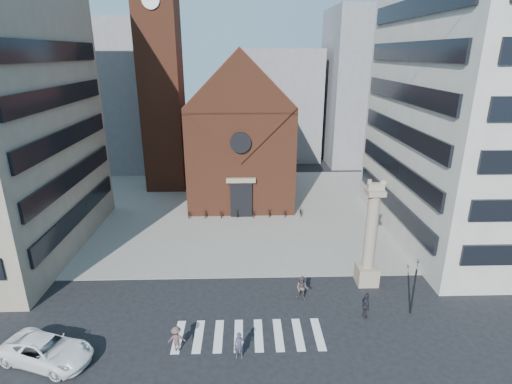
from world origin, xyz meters
TOP-DOWN VIEW (x-y plane):
  - ground at (0.00, 0.00)m, footprint 120.00×120.00m
  - piazza at (0.00, 19.00)m, footprint 46.00×30.00m
  - zebra_crossing at (0.55, -3.00)m, footprint 10.20×3.20m
  - church at (0.00, 25.04)m, footprint 12.00×16.65m
  - campanile at (-10.00, 28.00)m, footprint 5.50×5.50m
  - building_right at (24.00, 12.00)m, footprint 18.00×22.00m
  - bg_block_left at (-20.00, 40.00)m, footprint 16.00×14.00m
  - bg_block_mid at (6.00, 45.00)m, footprint 14.00×12.00m
  - bg_block_right at (22.00, 42.00)m, footprint 16.00×14.00m
  - lion_column at (10.01, 3.00)m, footprint 1.63×1.60m
  - traffic_light at (12.00, -1.00)m, footprint 0.13×0.16m
  - white_car at (-11.40, -4.92)m, footprint 6.04×4.16m
  - pedestrian_0 at (-0.02, -4.96)m, footprint 0.64×0.44m
  - pedestrian_1 at (4.56, 0.90)m, footprint 1.13×1.03m
  - pedestrian_2 at (8.65, -1.35)m, footprint 0.55×1.11m
  - pedestrian_3 at (-3.88, -4.21)m, footprint 1.13×0.71m
  - scooter_0 at (-5.76, 16.96)m, footprint 0.62×1.63m
  - scooter_1 at (-3.99, 16.96)m, footprint 0.50×1.58m
  - scooter_2 at (-2.21, 16.96)m, footprint 0.62×1.63m
  - scooter_3 at (-0.44, 16.96)m, footprint 0.50×1.58m
  - scooter_4 at (1.33, 16.96)m, footprint 0.62×1.63m
  - scooter_5 at (3.11, 16.96)m, footprint 0.50×1.58m
  - scooter_6 at (4.88, 16.96)m, footprint 0.62×1.63m
  - scooter_7 at (6.65, 16.96)m, footprint 0.50×1.58m

SIDE VIEW (x-z plane):
  - ground at x=0.00m, z-range 0.00..0.00m
  - zebra_crossing at x=0.55m, z-range 0.00..0.01m
  - piazza at x=0.00m, z-range 0.00..0.05m
  - scooter_0 at x=-5.76m, z-range 0.05..0.90m
  - scooter_2 at x=-2.21m, z-range 0.05..0.90m
  - scooter_4 at x=1.33m, z-range 0.05..0.90m
  - scooter_6 at x=4.88m, z-range 0.05..0.90m
  - scooter_1 at x=-3.99m, z-range 0.05..0.99m
  - scooter_3 at x=-0.44m, z-range 0.05..0.99m
  - scooter_5 at x=3.11m, z-range 0.05..0.99m
  - scooter_7 at x=6.65m, z-range 0.05..0.99m
  - white_car at x=-11.40m, z-range 0.00..1.53m
  - pedestrian_3 at x=-3.88m, z-range 0.00..1.68m
  - pedestrian_0 at x=-0.02m, z-range 0.00..1.72m
  - pedestrian_2 at x=8.65m, z-range 0.00..1.82m
  - pedestrian_1 at x=4.56m, z-range 0.00..1.89m
  - traffic_light at x=12.00m, z-range 0.14..4.44m
  - lion_column at x=10.01m, z-range -0.88..7.79m
  - church at x=0.00m, z-range -1.02..16.98m
  - bg_block_mid at x=6.00m, z-range 0.00..18.00m
  - bg_block_left at x=-20.00m, z-range 0.00..22.00m
  - bg_block_right at x=22.00m, z-range 0.00..24.00m
  - campanile at x=-10.00m, z-range 0.14..31.34m
  - building_right at x=24.00m, z-range 0.00..32.00m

